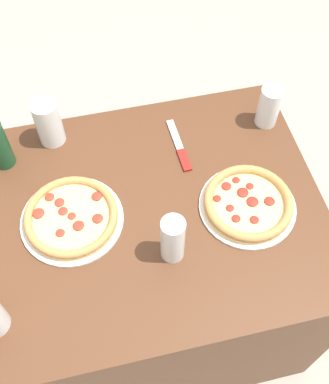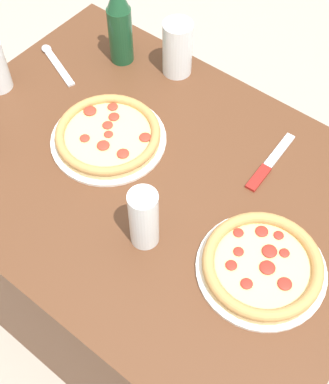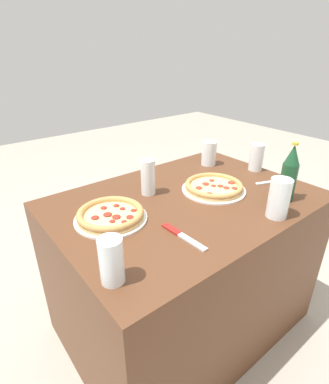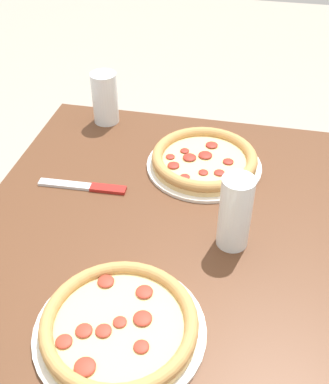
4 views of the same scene
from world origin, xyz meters
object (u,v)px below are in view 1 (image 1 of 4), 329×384
Objects in this scene: glass_lemonade at (173,240)px; glass_orange_juice at (269,107)px; pizza_veggie at (71,217)px; pizza_pepperoni at (248,203)px; knife at (179,147)px; glass_cola at (49,124)px.

glass_lemonade is 0.55m from glass_orange_juice.
pizza_veggie is 1.81× the size of glass_lemonade.
pizza_veggie is 0.30m from glass_lemonade.
glass_lemonade is at bearing 43.99° from glass_orange_juice.
glass_lemonade is at bearing 20.79° from pizza_pepperoni.
glass_orange_juice is 0.30m from knife.
pizza_veggie is 1.41× the size of knife.
glass_lemonade is at bearing 72.94° from knife.
pizza_pepperoni is 0.64m from glass_cola.
glass_orange_juice is 0.68× the size of knife.
pizza_veggie is 2.07× the size of glass_orange_juice.
glass_orange_juice is (-0.65, -0.23, 0.05)m from pizza_veggie.
glass_cola reaches higher than knife.
glass_cola is (0.27, -0.47, -0.01)m from glass_lemonade.
pizza_veggie is 1.86× the size of glass_cola.
knife is at bearing -61.44° from pizza_pepperoni.
knife is at bearing 8.37° from glass_orange_juice.
glass_orange_juice is at bearing -118.28° from pizza_pepperoni.
pizza_veggie is at bearing 94.08° from glass_cola.
glass_lemonade is 1.14× the size of glass_orange_juice.
pizza_veggie is 0.31m from glass_cola.
glass_cola is 0.76× the size of knife.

